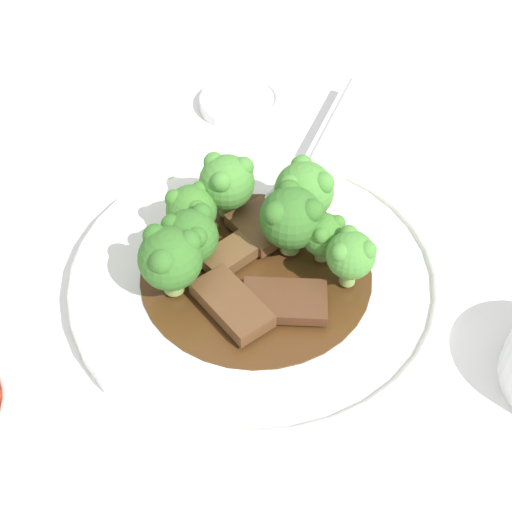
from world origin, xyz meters
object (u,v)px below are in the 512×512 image
broccoli_floret_1 (323,234)px  beef_strip_3 (230,303)px  serving_spoon (295,190)px  beef_strip_0 (261,226)px  sauce_dish (240,101)px  beef_strip_2 (239,249)px  broccoli_floret_7 (170,258)px  beef_strip_1 (285,301)px  main_plate (256,277)px  broccoli_floret_2 (190,236)px  broccoli_floret_0 (291,217)px  broccoli_floret_5 (191,209)px  broccoli_floret_6 (304,190)px  broccoli_floret_3 (351,255)px  broccoli_floret_4 (227,182)px

broccoli_floret_1 → beef_strip_3: bearing=-119.8°
serving_spoon → beef_strip_0: bearing=-100.2°
sauce_dish → beef_strip_3: bearing=-66.6°
beef_strip_0 → beef_strip_2: (-0.01, -0.03, -0.00)m
broccoli_floret_7 → serving_spoon: broccoli_floret_7 is taller
broccoli_floret_1 → broccoli_floret_7: (-0.09, -0.08, 0.01)m
beef_strip_1 → beef_strip_3: (-0.04, -0.02, 0.00)m
main_plate → broccoli_floret_2: broccoli_floret_2 is taller
beef_strip_1 → broccoli_floret_0: (-0.02, 0.05, 0.03)m
broccoli_floret_5 → broccoli_floret_6: broccoli_floret_6 is taller
beef_strip_0 → broccoli_floret_7: bearing=-112.7°
main_plate → beef_strip_1: beef_strip_1 is taller
broccoli_floret_2 → sauce_dish: 0.24m
main_plate → beef_strip_3: (-0.00, -0.04, 0.01)m
broccoli_floret_0 → sauce_dish: size_ratio=0.71×
broccoli_floret_3 → broccoli_floret_4: size_ratio=0.86×
broccoli_floret_7 → sauce_dish: bearing=104.1°
broccoli_floret_1 → sauce_dish: 0.24m
beef_strip_0 → broccoli_floret_7: (-0.03, -0.08, 0.03)m
broccoli_floret_5 → serving_spoon: (0.06, 0.07, -0.02)m
broccoli_floret_5 → broccoli_floret_6: (0.08, 0.05, 0.01)m
beef_strip_1 → beef_strip_3: size_ratio=0.99×
broccoli_floret_4 → beef_strip_2: bearing=-54.1°
beef_strip_1 → broccoli_floret_5: size_ratio=1.66×
main_plate → beef_strip_3: beef_strip_3 is taller
beef_strip_1 → broccoli_floret_1: size_ratio=1.70×
beef_strip_2 → beef_strip_3: 0.06m
broccoli_floret_4 → broccoli_floret_7: broccoli_floret_7 is taller
serving_spoon → broccoli_floret_7: bearing=-108.2°
broccoli_floret_2 → broccoli_floret_5: size_ratio=1.20×
broccoli_floret_1 → broccoli_floret_2: bearing=-151.7°
broccoli_floret_5 → beef_strip_0: bearing=23.8°
beef_strip_3 → broccoli_floret_5: 0.09m
beef_strip_3 → sauce_dish: (-0.11, 0.25, -0.02)m
beef_strip_3 → beef_strip_0: bearing=97.8°
main_plate → broccoli_floret_4: (-0.05, 0.05, 0.04)m
beef_strip_2 → sauce_dish: bearing=114.7°
broccoli_floret_0 → beef_strip_2: bearing=-148.3°
beef_strip_1 → beef_strip_2: (-0.05, 0.03, 0.00)m
broccoli_floret_0 → broccoli_floret_6: broccoli_floret_0 is taller
beef_strip_2 → broccoli_floret_4: size_ratio=1.22×
main_plate → sauce_dish: (-0.11, 0.21, -0.00)m
broccoli_floret_2 → serving_spoon: broccoli_floret_2 is taller
beef_strip_2 → broccoli_floret_5: (-0.04, 0.01, 0.02)m
broccoli_floret_0 → serving_spoon: (-0.02, 0.06, -0.03)m
sauce_dish → broccoli_floret_3: bearing=-47.1°
broccoli_floret_7 → broccoli_floret_2: bearing=87.4°
serving_spoon → broccoli_floret_3: bearing=-45.1°
beef_strip_0 → beef_strip_3: 0.08m
broccoli_floret_4 → broccoli_floret_6: bearing=14.8°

